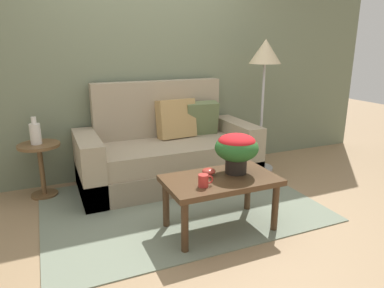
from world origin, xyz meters
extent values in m
plane|color=#997A56|center=(0.00, 0.00, 0.00)|extent=(14.00, 14.00, 0.00)
cube|color=slate|center=(0.00, 1.24, 1.31)|extent=(6.40, 0.12, 2.62)
cube|color=gray|center=(0.00, 0.15, 0.01)|extent=(2.52, 1.80, 0.01)
cube|color=gray|center=(0.10, 0.71, 0.13)|extent=(1.94, 0.86, 0.26)
cube|color=gray|center=(0.10, 0.69, 0.37)|extent=(1.50, 0.77, 0.21)
cube|color=gray|center=(0.10, 1.07, 0.67)|extent=(1.50, 0.15, 0.87)
cube|color=gray|center=(-0.76, 0.71, 0.32)|extent=(0.22, 0.86, 0.63)
cube|color=gray|center=(0.96, 0.71, 0.32)|extent=(0.22, 0.86, 0.63)
cube|color=#607047|center=(0.58, 0.92, 0.67)|extent=(0.40, 0.23, 0.40)
cube|color=tan|center=(0.26, 0.91, 0.69)|extent=(0.45, 0.26, 0.45)
cylinder|color=#442D1B|center=(-0.26, -0.61, 0.21)|extent=(0.06, 0.06, 0.42)
cylinder|color=#442D1B|center=(0.55, -0.61, 0.21)|extent=(0.06, 0.06, 0.42)
cylinder|color=#442D1B|center=(-0.26, -0.19, 0.21)|extent=(0.06, 0.06, 0.42)
cylinder|color=#442D1B|center=(0.55, -0.19, 0.21)|extent=(0.06, 0.06, 0.42)
cube|color=#4C331E|center=(0.15, -0.40, 0.44)|extent=(0.93, 0.54, 0.05)
cylinder|color=brown|center=(-1.20, 0.91, 0.01)|extent=(0.26, 0.26, 0.03)
cylinder|color=brown|center=(-1.20, 0.91, 0.28)|extent=(0.05, 0.05, 0.50)
cylinder|color=brown|center=(-1.20, 0.91, 0.54)|extent=(0.41, 0.41, 0.03)
cylinder|color=#B2B2B7|center=(1.29, 0.71, 0.01)|extent=(0.34, 0.34, 0.03)
cylinder|color=#B2B2B7|center=(1.29, 0.71, 0.66)|extent=(0.03, 0.03, 1.26)
cone|color=#C6B289|center=(1.29, 0.71, 1.43)|extent=(0.37, 0.37, 0.28)
cylinder|color=black|center=(0.32, -0.35, 0.54)|extent=(0.18, 0.18, 0.15)
ellipsoid|color=#286028|center=(0.32, -0.35, 0.68)|extent=(0.36, 0.36, 0.22)
ellipsoid|color=red|center=(0.32, -0.35, 0.74)|extent=(0.31, 0.31, 0.12)
cylinder|color=red|center=(-0.06, -0.51, 0.51)|extent=(0.08, 0.08, 0.10)
torus|color=red|center=(-0.01, -0.51, 0.51)|extent=(0.07, 0.01, 0.07)
cylinder|color=#B2382D|center=(0.08, -0.31, 0.47)|extent=(0.05, 0.05, 0.02)
ellipsoid|color=#B2382D|center=(0.08, -0.31, 0.50)|extent=(0.11, 0.11, 0.05)
cylinder|color=silver|center=(-1.22, 0.92, 0.66)|extent=(0.10, 0.10, 0.21)
cylinder|color=silver|center=(-1.22, 0.92, 0.80)|extent=(0.05, 0.05, 0.07)
camera|label=1|loc=(-1.13, -2.75, 1.51)|focal=32.68mm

